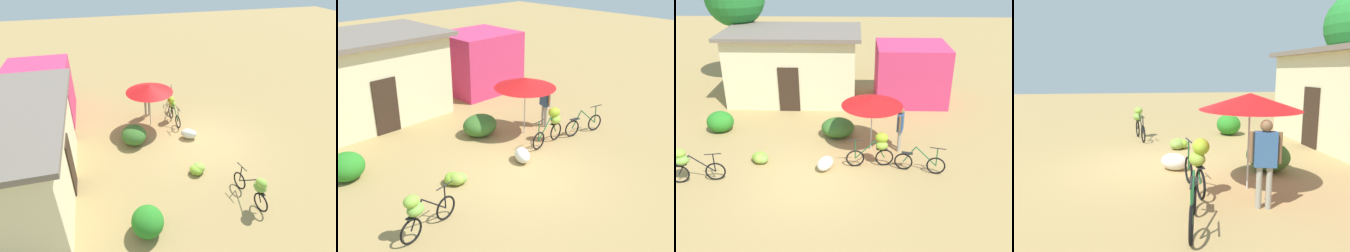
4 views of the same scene
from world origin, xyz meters
The scene contains 10 objects.
ground_plane centered at (0.00, 0.00, 0.00)m, with size 60.00×60.00×0.00m, color #A4854F.
hedge_bush_front_left centered at (-3.93, 3.30, 0.41)m, with size 1.05×0.94×0.83m, color #2A8124.
hedge_bush_front_right centered at (0.74, 2.98, 0.37)m, with size 1.26×1.08×0.74m, color #386928.
market_umbrella centered at (1.97, 2.00, 1.89)m, with size 2.13×2.13×2.07m.
bicycle_leftmost centered at (-3.74, -0.26, 0.70)m, with size 1.70×0.48×1.17m.
bicycle_near_pile centered at (2.15, 0.87, 0.74)m, with size 1.59×0.47×1.21m.
bicycle_center_loaded centered at (3.50, 0.54, 0.34)m, with size 1.62×0.42×0.96m.
banana_pile_on_ground centered at (-1.84, 1.02, 0.16)m, with size 0.74×0.73×0.35m.
produce_sack centered at (0.43, 0.59, 0.22)m, with size 0.70×0.44×0.44m, color silver.
person_vendor centered at (2.98, 1.95, 1.02)m, with size 0.29×0.57×1.66m.
Camera 4 is at (8.29, -0.32, 2.50)m, focal length 34.13 mm.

